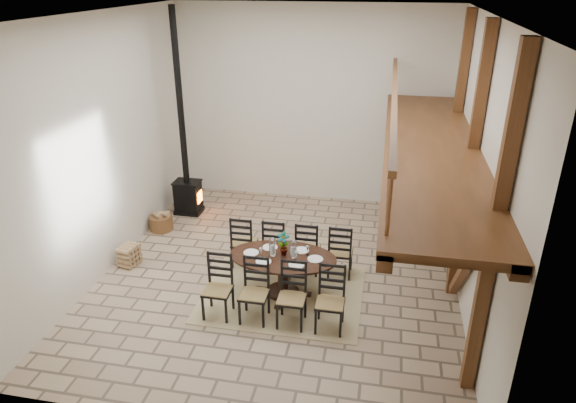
% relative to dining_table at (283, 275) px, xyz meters
% --- Properties ---
extents(ground, '(8.00, 8.00, 0.00)m').
position_rel_dining_table_xyz_m(ground, '(-0.21, 0.70, -0.41)').
color(ground, tan).
rests_on(ground, ground).
extents(room_shell, '(7.02, 8.02, 5.01)m').
position_rel_dining_table_xyz_m(room_shell, '(0.98, 0.70, 2.61)').
color(room_shell, beige).
rests_on(room_shell, ground).
extents(rug, '(3.00, 2.50, 0.02)m').
position_rel_dining_table_xyz_m(rug, '(0.00, -0.00, -0.40)').
color(rug, tan).
rests_on(rug, ground).
extents(dining_table, '(2.47, 2.23, 1.29)m').
position_rel_dining_table_xyz_m(dining_table, '(0.00, 0.00, 0.00)').
color(dining_table, black).
rests_on(dining_table, ground).
extents(wood_stove, '(0.66, 0.51, 5.00)m').
position_rel_dining_table_xyz_m(wood_stove, '(-3.09, 3.10, 0.71)').
color(wood_stove, black).
rests_on(wood_stove, ground).
extents(log_basket, '(0.55, 0.55, 0.45)m').
position_rel_dining_table_xyz_m(log_basket, '(-3.39, 2.07, -0.21)').
color(log_basket, brown).
rests_on(log_basket, ground).
extents(log_stack, '(0.40, 0.50, 0.45)m').
position_rel_dining_table_xyz_m(log_stack, '(-3.37, 0.43, -0.19)').
color(log_stack, tan).
rests_on(log_stack, ground).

